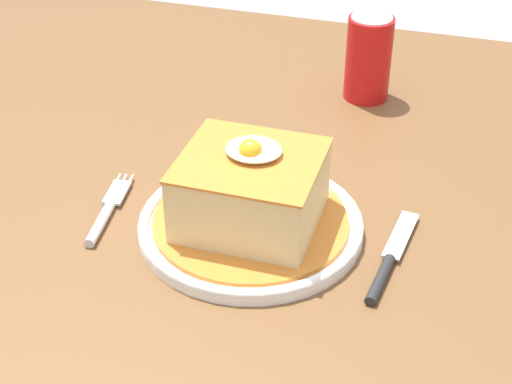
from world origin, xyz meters
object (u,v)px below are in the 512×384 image
at_px(fork, 106,213).
at_px(soda_can, 368,58).
at_px(main_plate, 251,224).
at_px(knife, 386,266).

bearing_deg(fork, soda_can, 59.53).
bearing_deg(main_plate, soda_can, 80.32).
bearing_deg(knife, main_plate, 171.35).
bearing_deg(main_plate, knife, -8.65).
xyz_separation_m(main_plate, fork, (-0.17, -0.03, -0.00)).
distance_m(main_plate, soda_can, 0.37).
distance_m(main_plate, knife, 0.16).
relative_size(main_plate, knife, 1.53).
relative_size(knife, soda_can, 1.34).
bearing_deg(soda_can, main_plate, -99.68).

